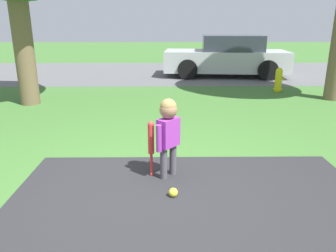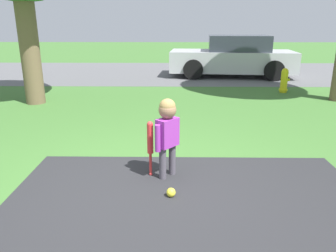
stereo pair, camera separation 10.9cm
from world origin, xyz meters
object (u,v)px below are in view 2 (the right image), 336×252
object	(u,v)px
fire_hydrant	(284,81)
baseball_bat	(150,141)
parked_car	(233,57)
child	(167,127)
sports_ball	(171,192)

from	to	relation	value
fire_hydrant	baseball_bat	bearing A→B (deg)	-122.41
fire_hydrant	parked_car	bearing A→B (deg)	107.75
child	parked_car	bearing A→B (deg)	26.75
child	fire_hydrant	distance (m)	6.00
child	parked_car	size ratio (longest dim) A/B	0.22
sports_ball	child	bearing A→B (deg)	95.34
parked_car	baseball_bat	bearing A→B (deg)	78.53
baseball_bat	parked_car	bearing A→B (deg)	73.51
baseball_bat	parked_car	distance (m)	8.30
child	baseball_bat	world-z (taller)	child
child	fire_hydrant	world-z (taller)	child
child	fire_hydrant	bearing A→B (deg)	11.18
baseball_bat	fire_hydrant	world-z (taller)	baseball_bat
sports_ball	parked_car	bearing A→B (deg)	76.07
child	baseball_bat	bearing A→B (deg)	126.60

